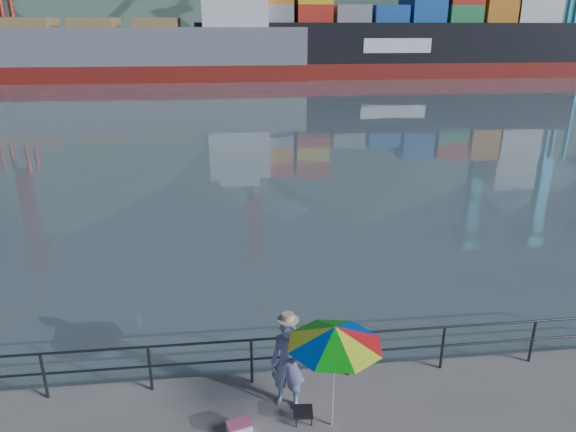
{
  "coord_description": "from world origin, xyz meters",
  "views": [
    {
      "loc": [
        0.71,
        -7.0,
        6.79
      ],
      "look_at": [
        2.24,
        6.0,
        2.0
      ],
      "focal_mm": 32.0,
      "sensor_mm": 36.0,
      "label": 1
    }
  ],
  "objects_px": {
    "cooler_bag": "(239,430)",
    "container_ship": "(399,35)",
    "beach_umbrella": "(335,336)",
    "fisherman": "(288,364)",
    "bulk_carrier": "(127,49)"
  },
  "relations": [
    {
      "from": "fisherman",
      "to": "beach_umbrella",
      "type": "relative_size",
      "value": 0.89
    },
    {
      "from": "fisherman",
      "to": "beach_umbrella",
      "type": "height_order",
      "value": "beach_umbrella"
    },
    {
      "from": "container_ship",
      "to": "cooler_bag",
      "type": "bearing_deg",
      "value": -109.91
    },
    {
      "from": "cooler_bag",
      "to": "bulk_carrier",
      "type": "xyz_separation_m",
      "value": [
        -13.79,
        71.3,
        3.96
      ]
    },
    {
      "from": "fisherman",
      "to": "cooler_bag",
      "type": "xyz_separation_m",
      "value": [
        -0.95,
        -0.71,
        -0.8
      ]
    },
    {
      "from": "cooler_bag",
      "to": "container_ship",
      "type": "height_order",
      "value": "container_ship"
    },
    {
      "from": "fisherman",
      "to": "cooler_bag",
      "type": "height_order",
      "value": "fisherman"
    },
    {
      "from": "cooler_bag",
      "to": "bulk_carrier",
      "type": "distance_m",
      "value": 72.73
    },
    {
      "from": "fisherman",
      "to": "container_ship",
      "type": "xyz_separation_m",
      "value": [
        25.46,
        72.2,
        4.94
      ]
    },
    {
      "from": "cooler_bag",
      "to": "container_ship",
      "type": "relative_size",
      "value": 0.01
    },
    {
      "from": "container_ship",
      "to": "beach_umbrella",
      "type": "bearing_deg",
      "value": -108.75
    },
    {
      "from": "cooler_bag",
      "to": "container_ship",
      "type": "bearing_deg",
      "value": 55.41
    },
    {
      "from": "bulk_carrier",
      "to": "container_ship",
      "type": "distance_m",
      "value": 40.27
    },
    {
      "from": "fisherman",
      "to": "cooler_bag",
      "type": "bearing_deg",
      "value": -119.38
    },
    {
      "from": "bulk_carrier",
      "to": "cooler_bag",
      "type": "bearing_deg",
      "value": -79.06
    }
  ]
}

